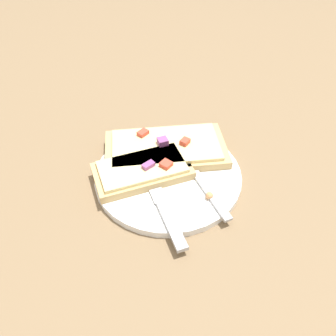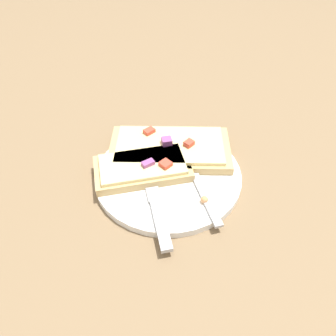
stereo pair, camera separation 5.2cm
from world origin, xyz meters
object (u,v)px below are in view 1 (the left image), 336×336
plate (168,175)px  fork (187,165)px  pizza_slice_main (166,148)px  pizza_slice_corner (143,170)px  knife (159,198)px

plate → fork: (-0.02, -0.03, 0.01)m
plate → fork: 0.04m
pizza_slice_main → pizza_slice_corner: 0.07m
fork → pizza_slice_corner: bearing=81.4°
fork → pizza_slice_main: (0.05, -0.01, 0.01)m
fork → pizza_slice_corner: pizza_slice_corner is taller
knife → plate: bearing=-32.9°
plate → fork: size_ratio=1.21×
pizza_slice_main → fork: bearing=129.0°
knife → pizza_slice_main: size_ratio=0.80×
fork → knife: (0.00, 0.09, -0.00)m
fork → pizza_slice_corner: size_ratio=1.17×
plate → knife: 0.06m
plate → pizza_slice_corner: 0.04m
pizza_slice_corner → fork: bearing=-5.4°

